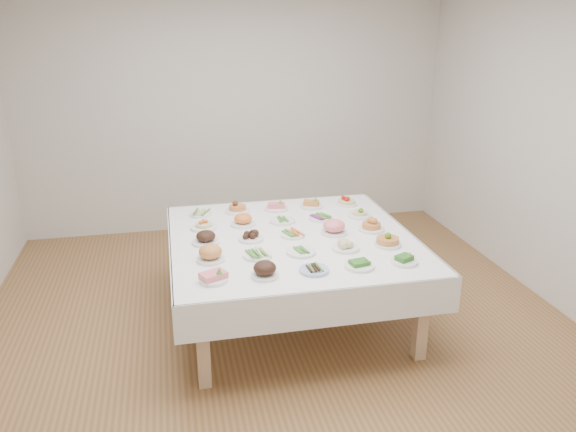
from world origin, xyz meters
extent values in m
plane|color=#905F3C|center=(0.00, 0.00, 0.00)|extent=(5.00, 5.00, 0.00)
cube|color=beige|center=(0.00, 2.50, 1.40)|extent=(5.00, 0.02, 2.80)
cube|color=beige|center=(0.00, -2.50, 1.40)|extent=(5.00, 0.02, 2.80)
cube|color=beige|center=(2.50, 0.00, 1.40)|extent=(0.02, 5.00, 2.80)
cube|color=white|center=(0.14, 0.11, 0.72)|extent=(1.99, 1.99, 0.06)
cube|color=white|center=(0.14, 1.10, 0.61)|extent=(2.01, 0.02, 0.28)
cube|color=white|center=(0.14, -0.88, 0.61)|extent=(2.01, 0.01, 0.28)
cube|color=white|center=(1.14, 0.11, 0.61)|extent=(0.02, 2.01, 0.28)
cube|color=white|center=(-0.85, 0.11, 0.61)|extent=(0.01, 2.01, 0.28)
cube|color=#D8AF8A|center=(-0.67, -0.70, 0.34)|extent=(0.09, 0.09, 0.69)
cube|color=#D8AF8A|center=(0.96, -0.70, 0.34)|extent=(0.09, 0.09, 0.69)
cube|color=#D8AF8A|center=(-0.67, 0.92, 0.34)|extent=(0.09, 0.09, 0.69)
cube|color=#D8AF8A|center=(0.96, 0.92, 0.34)|extent=(0.09, 0.09, 0.69)
cylinder|color=white|center=(-0.57, -0.59, 0.76)|extent=(0.19, 0.19, 0.02)
cylinder|color=white|center=(-0.21, -0.59, 0.76)|extent=(0.19, 0.19, 0.02)
cylinder|color=#4C66B2|center=(0.15, -0.59, 0.76)|extent=(0.21, 0.21, 0.02)
cylinder|color=white|center=(0.49, -0.59, 0.76)|extent=(0.22, 0.22, 0.02)
cylinder|color=white|center=(0.84, -0.58, 0.76)|extent=(0.20, 0.20, 0.02)
cylinder|color=white|center=(-0.56, -0.24, 0.76)|extent=(0.21, 0.21, 0.02)
cylinder|color=white|center=(-0.20, -0.24, 0.76)|extent=(0.22, 0.22, 0.02)
cylinder|color=white|center=(0.13, -0.25, 0.76)|extent=(0.22, 0.22, 0.02)
cylinder|color=white|center=(0.49, -0.24, 0.76)|extent=(0.21, 0.21, 0.02)
cylinder|color=white|center=(0.84, -0.24, 0.76)|extent=(0.21, 0.21, 0.02)
cylinder|color=white|center=(-0.56, 0.12, 0.76)|extent=(0.22, 0.22, 0.02)
cylinder|color=white|center=(-0.20, 0.11, 0.76)|extent=(0.20, 0.20, 0.02)
cylinder|color=white|center=(0.15, 0.12, 0.76)|extent=(0.20, 0.20, 0.02)
cylinder|color=white|center=(0.50, 0.10, 0.76)|extent=(0.21, 0.21, 0.02)
cylinder|color=white|center=(0.84, 0.11, 0.76)|extent=(0.22, 0.22, 0.02)
cylinder|color=white|center=(-0.56, 0.45, 0.76)|extent=(0.22, 0.22, 0.02)
cylinder|color=white|center=(-0.21, 0.46, 0.76)|extent=(0.22, 0.22, 0.02)
cylinder|color=white|center=(0.14, 0.47, 0.76)|extent=(0.22, 0.22, 0.02)
cylinder|color=white|center=(0.49, 0.46, 0.76)|extent=(0.21, 0.21, 0.02)
cylinder|color=white|center=(0.85, 0.46, 0.76)|extent=(0.21, 0.21, 0.02)
cylinder|color=white|center=(-0.56, 0.81, 0.76)|extent=(0.20, 0.20, 0.02)
cylinder|color=white|center=(-0.22, 0.82, 0.76)|extent=(0.22, 0.22, 0.02)
cylinder|color=white|center=(0.15, 0.81, 0.76)|extent=(0.22, 0.22, 0.02)
cylinder|color=white|center=(0.49, 0.81, 0.76)|extent=(0.21, 0.21, 0.02)
cylinder|color=white|center=(0.84, 0.80, 0.76)|extent=(0.19, 0.19, 0.02)
camera|label=1|loc=(-0.81, -4.11, 2.47)|focal=35.00mm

